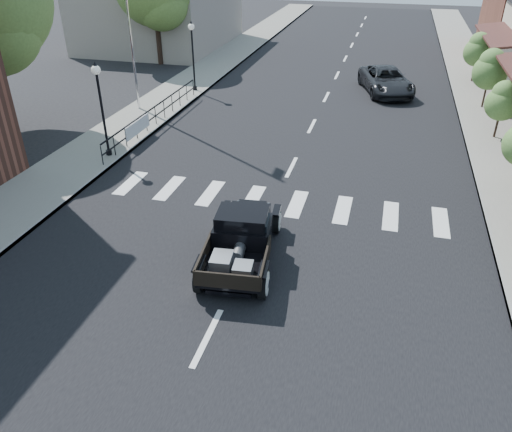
# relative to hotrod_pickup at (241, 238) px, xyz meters

# --- Properties ---
(ground) EXTENTS (120.00, 120.00, 0.00)m
(ground) POSITION_rel_hotrod_pickup_xyz_m (0.11, -0.27, -0.77)
(ground) COLOR black
(ground) RESTS_ON ground
(road) EXTENTS (14.00, 80.00, 0.02)m
(road) POSITION_rel_hotrod_pickup_xyz_m (0.11, 14.73, -0.76)
(road) COLOR black
(road) RESTS_ON ground
(road_markings) EXTENTS (12.00, 60.00, 0.06)m
(road_markings) POSITION_rel_hotrod_pickup_xyz_m (0.11, 9.73, -0.77)
(road_markings) COLOR silver
(road_markings) RESTS_ON ground
(sidewalk_left) EXTENTS (3.00, 80.00, 0.15)m
(sidewalk_left) POSITION_rel_hotrod_pickup_xyz_m (-8.39, 14.73, -0.69)
(sidewalk_left) COLOR gray
(sidewalk_left) RESTS_ON ground
(sidewalk_right) EXTENTS (3.00, 80.00, 0.15)m
(sidewalk_right) POSITION_rel_hotrod_pickup_xyz_m (8.61, 14.73, -0.69)
(sidewalk_right) COLOR gray
(sidewalk_right) RESTS_ON ground
(low_building_left) EXTENTS (10.00, 12.00, 5.00)m
(low_building_left) POSITION_rel_hotrod_pickup_xyz_m (-14.89, 27.73, 1.73)
(low_building_left) COLOR gray
(low_building_left) RESTS_ON ground
(railing) EXTENTS (0.08, 10.00, 1.00)m
(railing) POSITION_rel_hotrod_pickup_xyz_m (-7.19, 9.73, -0.12)
(railing) COLOR black
(railing) RESTS_ON sidewalk_left
(banner) EXTENTS (0.04, 2.20, 0.60)m
(banner) POSITION_rel_hotrod_pickup_xyz_m (-7.11, 7.73, -0.32)
(banner) COLOR silver
(banner) RESTS_ON sidewalk_left
(lamp_post_b) EXTENTS (0.36, 0.36, 3.81)m
(lamp_post_b) POSITION_rel_hotrod_pickup_xyz_m (-7.49, 5.73, 1.29)
(lamp_post_b) COLOR black
(lamp_post_b) RESTS_ON sidewalk_left
(lamp_post_c) EXTENTS (0.36, 0.36, 3.81)m
(lamp_post_c) POSITION_rel_hotrod_pickup_xyz_m (-7.49, 15.73, 1.29)
(lamp_post_c) COLOR black
(lamp_post_c) RESTS_ON sidewalk_left
(big_tree_far) EXTENTS (5.28, 5.28, 7.75)m
(big_tree_far) POSITION_rel_hotrod_pickup_xyz_m (-12.39, 21.73, 3.11)
(big_tree_far) COLOR #547331
(big_tree_far) RESTS_ON ground
(small_tree_c) EXTENTS (1.48, 1.48, 2.46)m
(small_tree_c) POSITION_rel_hotrod_pickup_xyz_m (8.41, 12.11, 0.61)
(small_tree_c) COLOR #497033
(small_tree_c) RESTS_ON sidewalk_right
(small_tree_d) EXTENTS (1.74, 1.74, 2.90)m
(small_tree_d) POSITION_rel_hotrod_pickup_xyz_m (8.41, 16.66, 0.84)
(small_tree_d) COLOR #497033
(small_tree_d) RESTS_ON sidewalk_right
(small_tree_e) EXTENTS (1.68, 1.68, 2.80)m
(small_tree_e) POSITION_rel_hotrod_pickup_xyz_m (8.41, 21.99, 0.78)
(small_tree_e) COLOR #497033
(small_tree_e) RESTS_ON sidewalk_right
(hotrod_pickup) EXTENTS (2.53, 4.62, 1.53)m
(hotrod_pickup) POSITION_rel_hotrod_pickup_xyz_m (0.00, 0.00, 0.00)
(hotrod_pickup) COLOR black
(hotrod_pickup) RESTS_ON ground
(second_car) EXTENTS (3.75, 5.57, 1.42)m
(second_car) POSITION_rel_hotrod_pickup_xyz_m (3.30, 18.50, -0.06)
(second_car) COLOR black
(second_car) RESTS_ON ground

